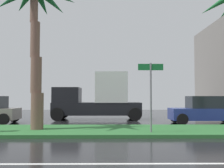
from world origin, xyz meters
TOP-DOWN VIEW (x-y plane):
  - ground_plane at (0.00, 9.00)m, footprint 90.00×42.00m
  - near_lane_divider_stripe at (0.00, 2.00)m, footprint 81.00×0.14m
  - median_strip at (0.00, 8.00)m, footprint 85.50×4.00m
  - palm_tree_mid_left at (-5.27, 8.06)m, footprint 4.00×3.96m
  - street_name_sign at (0.15, 6.81)m, footprint 1.10×0.08m
  - box_truck_lead at (-2.48, 15.04)m, footprint 6.40×2.64m
  - car_in_traffic_second at (4.38, 12.01)m, footprint 4.30×2.02m

SIDE VIEW (x-z plane):
  - ground_plane at x=0.00m, z-range -0.10..0.00m
  - near_lane_divider_stripe at x=0.00m, z-range 0.00..0.01m
  - median_strip at x=0.00m, z-range 0.00..0.15m
  - car_in_traffic_second at x=4.38m, z-range -0.03..1.69m
  - box_truck_lead at x=-2.48m, z-range -0.18..3.28m
  - street_name_sign at x=0.15m, z-range 0.58..3.58m
  - palm_tree_mid_left at x=-5.27m, z-range 2.18..9.57m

